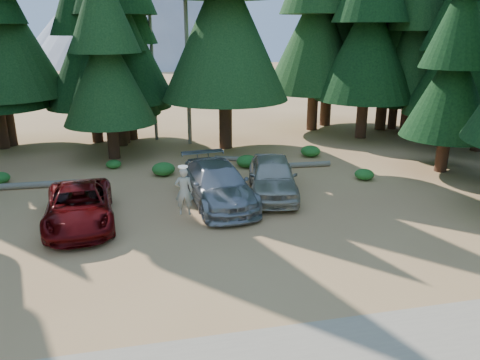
{
  "coord_description": "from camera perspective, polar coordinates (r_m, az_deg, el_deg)",
  "views": [
    {
      "loc": [
        -2.25,
        -14.07,
        7.01
      ],
      "look_at": [
        1.48,
        2.97,
        1.25
      ],
      "focal_mm": 35.0,
      "sensor_mm": 36.0,
      "label": 1
    }
  ],
  "objects": [
    {
      "name": "ground",
      "position": [
        15.88,
        -2.95,
        -7.95
      ],
      "size": [
        160.0,
        160.0,
        0.0
      ],
      "primitive_type": "plane",
      "color": "#B77D4D",
      "rests_on": "ground"
    },
    {
      "name": "forest_belt_north",
      "position": [
        29.98,
        -7.72,
        4.59
      ],
      "size": [
        36.0,
        7.0,
        22.0
      ],
      "primitive_type": null,
      "color": "black",
      "rests_on": "ground"
    },
    {
      "name": "snag_front",
      "position": [
        28.75,
        -6.5,
        16.15
      ],
      "size": [
        0.24,
        0.24,
        12.0
      ],
      "primitive_type": "cylinder",
      "color": "#726A5B",
      "rests_on": "ground"
    },
    {
      "name": "snag_back",
      "position": [
        30.15,
        -10.65,
        14.16
      ],
      "size": [
        0.2,
        0.2,
        10.0
      ],
      "primitive_type": "cylinder",
      "color": "#726A5B",
      "rests_on": "ground"
    },
    {
      "name": "red_pickup",
      "position": [
        18.18,
        -19.0,
        -3.02
      ],
      "size": [
        2.76,
        5.32,
        1.43
      ],
      "primitive_type": "imported",
      "rotation": [
        0.0,
        0.0,
        0.08
      ],
      "color": "#560708",
      "rests_on": "ground"
    },
    {
      "name": "silver_minivan_center",
      "position": [
        19.24,
        -2.72,
        -0.51
      ],
      "size": [
        2.84,
        5.84,
        1.64
      ],
      "primitive_type": "imported",
      "rotation": [
        0.0,
        0.0,
        0.1
      ],
      "color": "#95979C",
      "rests_on": "ground"
    },
    {
      "name": "silver_minivan_right",
      "position": [
        20.2,
        3.98,
        0.47
      ],
      "size": [
        3.02,
        5.29,
        1.69
      ],
      "primitive_type": "imported",
      "rotation": [
        0.0,
        0.0,
        -0.22
      ],
      "color": "#B5B0A1",
      "rests_on": "ground"
    },
    {
      "name": "frisbee_player",
      "position": [
        17.22,
        -6.85,
        -1.33
      ],
      "size": [
        0.7,
        0.5,
        1.84
      ],
      "rotation": [
        0.0,
        0.0,
        3.03
      ],
      "color": "beige",
      "rests_on": "ground"
    },
    {
      "name": "log_left",
      "position": [
        23.07,
        -22.61,
        -0.48
      ],
      "size": [
        4.07,
        0.39,
        0.29
      ],
      "primitive_type": "cylinder",
      "rotation": [
        0.0,
        1.57,
        -0.02
      ],
      "color": "#726A5B",
      "rests_on": "ground"
    },
    {
      "name": "log_mid",
      "position": [
        25.4,
        0.35,
        2.56
      ],
      "size": [
        2.95,
        1.47,
        0.26
      ],
      "primitive_type": "cylinder",
      "rotation": [
        0.0,
        1.57,
        -0.41
      ],
      "color": "#726A5B",
      "rests_on": "ground"
    },
    {
      "name": "log_right",
      "position": [
        24.36,
        6.17,
        1.78
      ],
      "size": [
        4.27,
        0.45,
        0.27
      ],
      "primitive_type": "cylinder",
      "rotation": [
        0.0,
        1.57,
        -0.04
      ],
      "color": "#726A5B",
      "rests_on": "ground"
    },
    {
      "name": "shrub_left",
      "position": [
        25.05,
        -15.16,
        1.89
      ],
      "size": [
        0.78,
        0.78,
        0.43
      ],
      "primitive_type": "ellipsoid",
      "color": "#1F6723",
      "rests_on": "ground"
    },
    {
      "name": "shrub_center_left",
      "position": [
        23.33,
        -9.32,
        1.34
      ],
      "size": [
        1.13,
        1.13,
        0.62
      ],
      "primitive_type": "ellipsoid",
      "color": "#1F6723",
      "rests_on": "ground"
    },
    {
      "name": "shrub_center_right",
      "position": [
        24.34,
        0.88,
        2.3
      ],
      "size": [
        1.12,
        1.12,
        0.62
      ],
      "primitive_type": "ellipsoid",
      "color": "#1F6723",
      "rests_on": "ground"
    },
    {
      "name": "shrub_right",
      "position": [
        23.7,
        2.94,
        1.71
      ],
      "size": [
        0.96,
        0.96,
        0.53
      ],
      "primitive_type": "ellipsoid",
      "color": "#1F6723",
      "rests_on": "ground"
    },
    {
      "name": "shrub_far_right",
      "position": [
        26.67,
        8.59,
        3.51
      ],
      "size": [
        1.1,
        1.1,
        0.61
      ],
      "primitive_type": "ellipsoid",
      "color": "#1F6723",
      "rests_on": "ground"
    },
    {
      "name": "shrub_edge_east",
      "position": [
        23.16,
        14.91,
        0.67
      ],
      "size": [
        0.91,
        0.91,
        0.5
      ],
      "primitive_type": "ellipsoid",
      "color": "#1F6723",
      "rests_on": "ground"
    }
  ]
}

